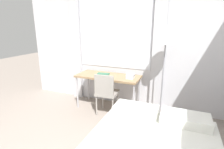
# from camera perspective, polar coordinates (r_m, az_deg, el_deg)

# --- Properties ---
(wall_back_with_window) EXTENTS (5.04, 0.13, 2.70)m
(wall_back_with_window) POSITION_cam_1_polar(r_m,az_deg,el_deg) (3.77, 4.90, 9.71)
(wall_back_with_window) COLOR silver
(wall_back_with_window) RESTS_ON ground_plane
(desk) EXTENTS (1.33, 0.56, 0.74)m
(desk) POSITION_cam_1_polar(r_m,az_deg,el_deg) (3.67, -1.29, -1.19)
(desk) COLOR #937551
(desk) RESTS_ON ground_plane
(desk_chair) EXTENTS (0.42, 0.42, 0.85)m
(desk_chair) POSITION_cam_1_polar(r_m,az_deg,el_deg) (3.46, -1.90, -5.52)
(desk_chair) COLOR gray
(desk_chair) RESTS_ON ground_plane
(standing_lamp) EXTENTS (0.33, 0.33, 1.68)m
(standing_lamp) POSITION_cam_1_polar(r_m,az_deg,el_deg) (3.25, 17.00, 9.05)
(standing_lamp) COLOR #4C4C51
(standing_lamp) RESTS_ON ground_plane
(telephone) EXTENTS (0.17, 0.16, 0.11)m
(telephone) POSITION_cam_1_polar(r_m,az_deg,el_deg) (3.45, 6.02, -0.54)
(telephone) COLOR silver
(telephone) RESTS_ON desk
(book) EXTENTS (0.28, 0.19, 0.02)m
(book) POSITION_cam_1_polar(r_m,az_deg,el_deg) (3.71, -2.90, 0.15)
(book) COLOR #33664C
(book) RESTS_ON desk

